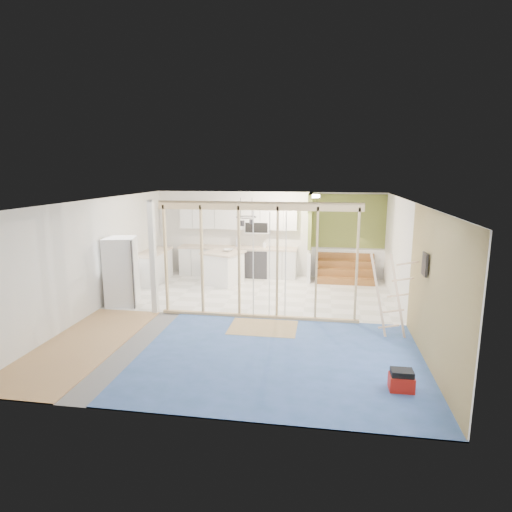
% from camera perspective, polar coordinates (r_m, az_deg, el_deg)
% --- Properties ---
extents(room, '(7.01, 8.01, 2.61)m').
position_cam_1_polar(room, '(9.32, -1.55, -0.65)').
color(room, slate).
rests_on(room, ground).
extents(floor_overlays, '(7.00, 8.00, 0.03)m').
position_cam_1_polar(floor_overlays, '(9.72, -1.02, -8.05)').
color(floor_overlays, white).
rests_on(floor_overlays, room).
extents(stud_frame, '(4.66, 0.14, 2.60)m').
position_cam_1_polar(stud_frame, '(9.31, -2.87, 1.05)').
color(stud_frame, '#D2BD81').
rests_on(stud_frame, room).
extents(base_cabinets, '(4.45, 2.24, 0.93)m').
position_cam_1_polar(base_cabinets, '(13.05, -5.78, -0.96)').
color(base_cabinets, silver).
rests_on(base_cabinets, room).
extents(upper_cabinets, '(3.60, 0.41, 0.85)m').
position_cam_1_polar(upper_cabinets, '(13.10, -2.13, 5.14)').
color(upper_cabinets, silver).
rests_on(upper_cabinets, room).
extents(green_partition, '(2.25, 1.51, 2.60)m').
position_cam_1_polar(green_partition, '(12.83, 10.51, 0.87)').
color(green_partition, olive).
rests_on(green_partition, room).
extents(pot_rack, '(0.52, 0.52, 0.72)m').
position_cam_1_polar(pot_rack, '(11.10, -1.34, 4.93)').
color(pot_rack, black).
rests_on(pot_rack, room).
extents(sheathing_panel, '(0.02, 4.00, 2.60)m').
position_cam_1_polar(sheathing_panel, '(7.45, 22.75, -4.65)').
color(sheathing_panel, tan).
rests_on(sheathing_panel, room).
extents(electrical_panel, '(0.04, 0.30, 0.40)m').
position_cam_1_polar(electrical_panel, '(7.93, 21.59, -1.03)').
color(electrical_panel, '#333338').
rests_on(electrical_panel, room).
extents(ceiling_light, '(0.32, 0.32, 0.08)m').
position_cam_1_polar(ceiling_light, '(11.99, 7.75, 7.92)').
color(ceiling_light, '#FFEABF').
rests_on(ceiling_light, room).
extents(fridge, '(0.89, 0.86, 1.67)m').
position_cam_1_polar(fridge, '(10.83, -17.46, -2.00)').
color(fridge, white).
rests_on(fridge, room).
extents(island, '(1.27, 1.27, 0.96)m').
position_cam_1_polar(island, '(12.31, -4.37, -1.63)').
color(island, white).
rests_on(island, room).
extents(bowl, '(0.37, 0.37, 0.07)m').
position_cam_1_polar(bowl, '(12.21, -3.70, 0.77)').
color(bowl, silver).
rests_on(bowl, island).
extents(soap_bottle_a, '(0.14, 0.14, 0.29)m').
position_cam_1_polar(soap_bottle_a, '(13.19, -2.50, 1.91)').
color(soap_bottle_a, '#ADB0C1').
rests_on(soap_bottle_a, base_cabinets).
extents(soap_bottle_b, '(0.12, 0.12, 0.21)m').
position_cam_1_polar(soap_bottle_b, '(13.01, 1.11, 1.60)').
color(soap_bottle_b, white).
rests_on(soap_bottle_b, base_cabinets).
extents(toolbox, '(0.36, 0.27, 0.34)m').
position_cam_1_polar(toolbox, '(6.97, 18.82, -15.50)').
color(toolbox, '#AF1810').
rests_on(toolbox, room).
extents(ladder, '(0.90, 0.06, 1.66)m').
position_cam_1_polar(ladder, '(8.71, 17.51, -5.11)').
color(ladder, '#DFB488').
rests_on(ladder, room).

